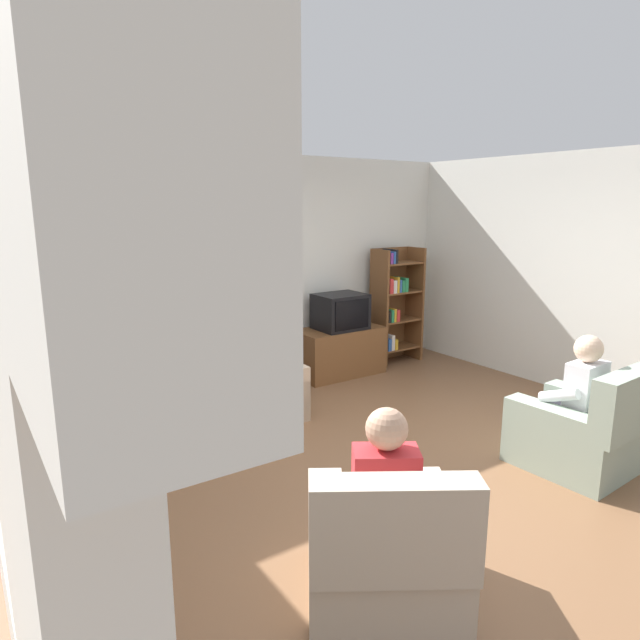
{
  "coord_description": "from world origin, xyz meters",
  "views": [
    {
      "loc": [
        -2.95,
        -3.13,
        2.13
      ],
      "look_at": [
        -0.06,
        1.13,
        1.03
      ],
      "focal_mm": 30.63,
      "sensor_mm": 36.0,
      "label": 1
    }
  ],
  "objects_px": {
    "armchair_near_window": "(383,555)",
    "floor_lamp": "(270,264)",
    "couch": "(202,395)",
    "tv": "(340,311)",
    "tv_stand": "(339,351)",
    "person_on_couch": "(231,355)",
    "bookshelf": "(393,304)",
    "person_in_right_armchair": "(573,394)",
    "person_in_left_armchair": "(382,493)",
    "armchair_near_bookshelf": "(580,434)"
  },
  "relations": [
    {
      "from": "tv",
      "to": "person_in_left_armchair",
      "type": "bearing_deg",
      "value": -122.92
    },
    {
      "from": "tv_stand",
      "to": "person_in_left_armchair",
      "type": "height_order",
      "value": "person_in_left_armchair"
    },
    {
      "from": "armchair_near_bookshelf",
      "to": "person_on_couch",
      "type": "relative_size",
      "value": 0.74
    },
    {
      "from": "bookshelf",
      "to": "person_in_left_armchair",
      "type": "xyz_separation_m",
      "value": [
        -3.11,
        -3.43,
        -0.2
      ]
    },
    {
      "from": "person_in_right_armchair",
      "to": "person_on_couch",
      "type": "bearing_deg",
      "value": 129.51
    },
    {
      "from": "tv",
      "to": "person_in_left_armchair",
      "type": "xyz_separation_m",
      "value": [
        -2.16,
        -3.33,
        -0.21
      ]
    },
    {
      "from": "person_in_left_armchair",
      "to": "armchair_near_window",
      "type": "bearing_deg",
      "value": -122.74
    },
    {
      "from": "person_on_couch",
      "to": "person_in_left_armchair",
      "type": "xyz_separation_m",
      "value": [
        -0.36,
        -2.67,
        -0.09
      ]
    },
    {
      "from": "bookshelf",
      "to": "person_on_couch",
      "type": "distance_m",
      "value": 2.86
    },
    {
      "from": "tv_stand",
      "to": "floor_lamp",
      "type": "bearing_deg",
      "value": 173.81
    },
    {
      "from": "tv",
      "to": "person_in_left_armchair",
      "type": "relative_size",
      "value": 0.54
    },
    {
      "from": "armchair_near_bookshelf",
      "to": "couch",
      "type": "bearing_deg",
      "value": 130.98
    },
    {
      "from": "tv_stand",
      "to": "tv",
      "type": "xyz_separation_m",
      "value": [
        0.0,
        -0.02,
        0.52
      ]
    },
    {
      "from": "bookshelf",
      "to": "person_in_left_armchair",
      "type": "relative_size",
      "value": 1.38
    },
    {
      "from": "tv_stand",
      "to": "bookshelf",
      "type": "xyz_separation_m",
      "value": [
        0.96,
        0.07,
        0.5
      ]
    },
    {
      "from": "person_in_right_armchair",
      "to": "tv_stand",
      "type": "bearing_deg",
      "value": 92.79
    },
    {
      "from": "tv",
      "to": "bookshelf",
      "type": "bearing_deg",
      "value": 5.79
    },
    {
      "from": "couch",
      "to": "bookshelf",
      "type": "height_order",
      "value": "bookshelf"
    },
    {
      "from": "tv",
      "to": "bookshelf",
      "type": "height_order",
      "value": "bookshelf"
    },
    {
      "from": "floor_lamp",
      "to": "armchair_near_window",
      "type": "bearing_deg",
      "value": -110.09
    },
    {
      "from": "tv_stand",
      "to": "tv",
      "type": "bearing_deg",
      "value": -90.0
    },
    {
      "from": "couch",
      "to": "person_on_couch",
      "type": "height_order",
      "value": "person_on_couch"
    },
    {
      "from": "armchair_near_window",
      "to": "couch",
      "type": "bearing_deg",
      "value": 87.33
    },
    {
      "from": "person_in_left_armchair",
      "to": "person_on_couch",
      "type": "bearing_deg",
      "value": 82.35
    },
    {
      "from": "person_in_left_armchair",
      "to": "floor_lamp",
      "type": "bearing_deg",
      "value": 70.22
    },
    {
      "from": "couch",
      "to": "floor_lamp",
      "type": "relative_size",
      "value": 1.04
    },
    {
      "from": "tv",
      "to": "couch",
      "type": "bearing_deg",
      "value": -165.05
    },
    {
      "from": "armchair_near_window",
      "to": "floor_lamp",
      "type": "bearing_deg",
      "value": 69.91
    },
    {
      "from": "couch",
      "to": "armchair_near_window",
      "type": "xyz_separation_m",
      "value": [
        -0.13,
        -2.85,
        -0.02
      ]
    },
    {
      "from": "couch",
      "to": "person_in_right_armchair",
      "type": "height_order",
      "value": "person_in_right_armchair"
    },
    {
      "from": "couch",
      "to": "person_in_right_armchair",
      "type": "distance_m",
      "value": 3.33
    },
    {
      "from": "tv",
      "to": "floor_lamp",
      "type": "bearing_deg",
      "value": 172.3
    },
    {
      "from": "person_in_right_armchair",
      "to": "bookshelf",
      "type": "bearing_deg",
      "value": 75.44
    },
    {
      "from": "tv",
      "to": "person_on_couch",
      "type": "height_order",
      "value": "person_on_couch"
    },
    {
      "from": "bookshelf",
      "to": "armchair_near_bookshelf",
      "type": "relative_size",
      "value": 1.69
    },
    {
      "from": "tv",
      "to": "armchair_near_window",
      "type": "bearing_deg",
      "value": -122.92
    },
    {
      "from": "couch",
      "to": "floor_lamp",
      "type": "height_order",
      "value": "floor_lamp"
    },
    {
      "from": "bookshelf",
      "to": "armchair_near_window",
      "type": "relative_size",
      "value": 1.32
    },
    {
      "from": "person_on_couch",
      "to": "tv",
      "type": "bearing_deg",
      "value": 20.24
    },
    {
      "from": "person_on_couch",
      "to": "tv_stand",
      "type": "bearing_deg",
      "value": 20.92
    },
    {
      "from": "bookshelf",
      "to": "person_in_left_armchair",
      "type": "height_order",
      "value": "bookshelf"
    },
    {
      "from": "armchair_near_window",
      "to": "person_in_right_armchair",
      "type": "xyz_separation_m",
      "value": [
        2.35,
        0.38,
        0.32
      ]
    },
    {
      "from": "floor_lamp",
      "to": "armchair_near_window",
      "type": "xyz_separation_m",
      "value": [
        -1.29,
        -3.53,
        -1.16
      ]
    },
    {
      "from": "couch",
      "to": "floor_lamp",
      "type": "bearing_deg",
      "value": 30.3
    },
    {
      "from": "bookshelf",
      "to": "person_in_right_armchair",
      "type": "xyz_separation_m",
      "value": [
        -0.81,
        -3.12,
        -0.2
      ]
    },
    {
      "from": "tv_stand",
      "to": "person_on_couch",
      "type": "xyz_separation_m",
      "value": [
        -1.8,
        -0.69,
        0.4
      ]
    },
    {
      "from": "tv",
      "to": "bookshelf",
      "type": "relative_size",
      "value": 0.39
    },
    {
      "from": "person_on_couch",
      "to": "person_in_left_armchair",
      "type": "height_order",
      "value": "person_on_couch"
    },
    {
      "from": "bookshelf",
      "to": "tv",
      "type": "bearing_deg",
      "value": -174.21
    },
    {
      "from": "couch",
      "to": "tv",
      "type": "xyz_separation_m",
      "value": [
        2.07,
        0.55,
        0.51
      ]
    }
  ]
}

